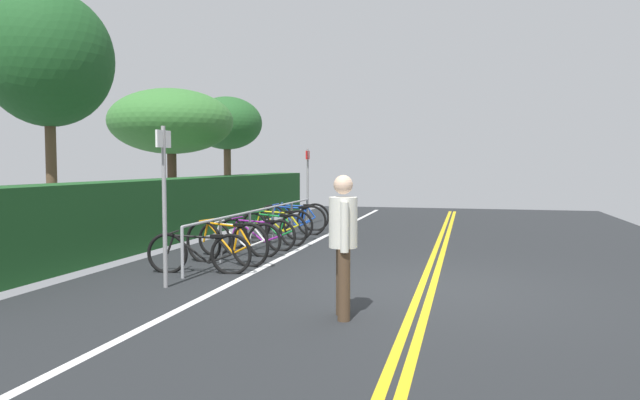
{
  "coord_description": "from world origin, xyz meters",
  "views": [
    {
      "loc": [
        -8.23,
        -0.54,
        1.74
      ],
      "look_at": [
        3.24,
        2.36,
        1.01
      ],
      "focal_mm": 32.96,
      "sensor_mm": 36.0,
      "label": 1
    }
  ],
  "objects_px": {
    "bicycle_0": "(199,253)",
    "bicycle_2": "(240,239)",
    "sign_post_near": "(164,191)",
    "bike_rack": "(262,218)",
    "bicycle_7": "(297,217)",
    "bicycle_3": "(257,234)",
    "bicycle_5": "(277,224)",
    "sign_post_far": "(308,179)",
    "tree_extra": "(227,124)",
    "bicycle_6": "(292,220)",
    "bicycle_1": "(226,243)",
    "bicycle_4": "(273,229)",
    "tree_mid": "(48,60)",
    "tree_far_right": "(171,122)",
    "pedestrian": "(343,237)"
  },
  "relations": [
    {
      "from": "bicycle_0",
      "to": "bicycle_2",
      "type": "distance_m",
      "value": 1.79
    },
    {
      "from": "sign_post_near",
      "to": "bike_rack",
      "type": "bearing_deg",
      "value": 1.12
    },
    {
      "from": "bicycle_2",
      "to": "bicycle_7",
      "type": "distance_m",
      "value": 4.33
    },
    {
      "from": "bicycle_3",
      "to": "sign_post_near",
      "type": "height_order",
      "value": "sign_post_near"
    },
    {
      "from": "bicycle_5",
      "to": "sign_post_far",
      "type": "height_order",
      "value": "sign_post_far"
    },
    {
      "from": "bike_rack",
      "to": "tree_extra",
      "type": "height_order",
      "value": "tree_extra"
    },
    {
      "from": "bicycle_6",
      "to": "sign_post_near",
      "type": "xyz_separation_m",
      "value": [
        -6.39,
        -0.1,
        1.0
      ]
    },
    {
      "from": "bicycle_0",
      "to": "tree_extra",
      "type": "height_order",
      "value": "tree_extra"
    },
    {
      "from": "bicycle_1",
      "to": "bicycle_4",
      "type": "distance_m",
      "value": 2.61
    },
    {
      "from": "bicycle_2",
      "to": "bicycle_6",
      "type": "distance_m",
      "value": 3.5
    },
    {
      "from": "bike_rack",
      "to": "bicycle_5",
      "type": "relative_size",
      "value": 4.18
    },
    {
      "from": "bicycle_4",
      "to": "bicycle_6",
      "type": "bearing_deg",
      "value": 4.37
    },
    {
      "from": "sign_post_far",
      "to": "bicycle_2",
      "type": "bearing_deg",
      "value": -177.27
    },
    {
      "from": "bicycle_2",
      "to": "sign_post_far",
      "type": "relative_size",
      "value": 0.76
    },
    {
      "from": "bicycle_2",
      "to": "tree_mid",
      "type": "relative_size",
      "value": 0.31
    },
    {
      "from": "sign_post_near",
      "to": "tree_far_right",
      "type": "xyz_separation_m",
      "value": [
        7.83,
        4.1,
        1.57
      ]
    },
    {
      "from": "bicycle_6",
      "to": "tree_far_right",
      "type": "height_order",
      "value": "tree_far_right"
    },
    {
      "from": "sign_post_near",
      "to": "bicycle_7",
      "type": "bearing_deg",
      "value": 1.67
    },
    {
      "from": "bike_rack",
      "to": "bicycle_3",
      "type": "xyz_separation_m",
      "value": [
        -0.47,
        -0.05,
        -0.29
      ]
    },
    {
      "from": "bicycle_0",
      "to": "tree_far_right",
      "type": "xyz_separation_m",
      "value": [
        6.72,
        4.08,
        2.61
      ]
    },
    {
      "from": "tree_mid",
      "to": "tree_extra",
      "type": "distance_m",
      "value": 8.99
    },
    {
      "from": "bicycle_2",
      "to": "tree_far_right",
      "type": "relative_size",
      "value": 0.43
    },
    {
      "from": "bike_rack",
      "to": "bicycle_2",
      "type": "distance_m",
      "value": 1.36
    },
    {
      "from": "bicycle_2",
      "to": "bicycle_4",
      "type": "height_order",
      "value": "bicycle_4"
    },
    {
      "from": "bicycle_2",
      "to": "bicycle_4",
      "type": "relative_size",
      "value": 0.98
    },
    {
      "from": "bike_rack",
      "to": "bicycle_5",
      "type": "distance_m",
      "value": 1.26
    },
    {
      "from": "bicycle_0",
      "to": "bicycle_5",
      "type": "height_order",
      "value": "bicycle_5"
    },
    {
      "from": "bicycle_5",
      "to": "sign_post_far",
      "type": "relative_size",
      "value": 0.79
    },
    {
      "from": "bicycle_6",
      "to": "tree_mid",
      "type": "relative_size",
      "value": 0.34
    },
    {
      "from": "bicycle_1",
      "to": "bicycle_7",
      "type": "relative_size",
      "value": 1.03
    },
    {
      "from": "bicycle_6",
      "to": "sign_post_far",
      "type": "bearing_deg",
      "value": 5.74
    },
    {
      "from": "bicycle_2",
      "to": "tree_extra",
      "type": "bearing_deg",
      "value": 24.38
    },
    {
      "from": "bicycle_1",
      "to": "bicycle_6",
      "type": "relative_size",
      "value": 0.97
    },
    {
      "from": "pedestrian",
      "to": "tree_extra",
      "type": "relative_size",
      "value": 0.39
    },
    {
      "from": "bike_rack",
      "to": "sign_post_far",
      "type": "distance_m",
      "value": 4.6
    },
    {
      "from": "bicycle_2",
      "to": "bicycle_7",
      "type": "bearing_deg",
      "value": 2.04
    },
    {
      "from": "bicycle_0",
      "to": "bicycle_5",
      "type": "distance_m",
      "value": 4.35
    },
    {
      "from": "bike_rack",
      "to": "bicycle_5",
      "type": "height_order",
      "value": "bike_rack"
    },
    {
      "from": "bicycle_0",
      "to": "bicycle_6",
      "type": "relative_size",
      "value": 0.95
    },
    {
      "from": "bicycle_4",
      "to": "bicycle_5",
      "type": "height_order",
      "value": "bicycle_5"
    },
    {
      "from": "bicycle_1",
      "to": "sign_post_near",
      "type": "xyz_separation_m",
      "value": [
        -1.99,
        0.06,
        0.99
      ]
    },
    {
      "from": "bicycle_2",
      "to": "sign_post_far",
      "type": "bearing_deg",
      "value": 2.73
    },
    {
      "from": "bicycle_1",
      "to": "bicycle_3",
      "type": "bearing_deg",
      "value": 3.19
    },
    {
      "from": "tree_mid",
      "to": "tree_far_right",
      "type": "height_order",
      "value": "tree_mid"
    },
    {
      "from": "sign_post_near",
      "to": "pedestrian",
      "type": "bearing_deg",
      "value": -109.56
    },
    {
      "from": "bicycle_1",
      "to": "bicycle_5",
      "type": "height_order",
      "value": "bicycle_1"
    },
    {
      "from": "bicycle_7",
      "to": "tree_mid",
      "type": "distance_m",
      "value": 6.81
    },
    {
      "from": "bicycle_0",
      "to": "pedestrian",
      "type": "bearing_deg",
      "value": -126.92
    },
    {
      "from": "bicycle_6",
      "to": "pedestrian",
      "type": "relative_size",
      "value": 1.1
    },
    {
      "from": "bicycle_0",
      "to": "sign_post_near",
      "type": "relative_size",
      "value": 0.75
    }
  ]
}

